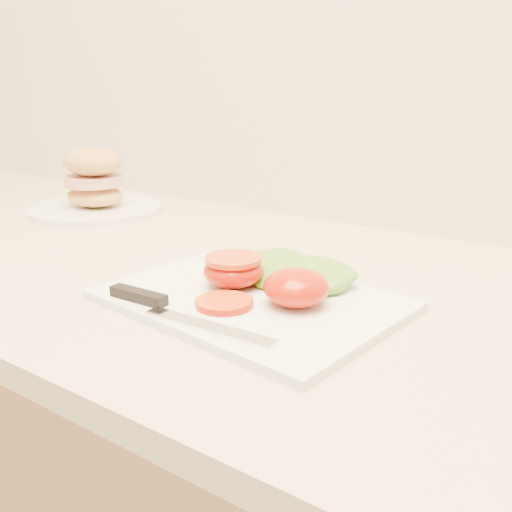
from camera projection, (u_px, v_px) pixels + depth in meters
The scene contains 8 objects.
cutting_board at pixel (251, 300), 0.65m from camera, with size 0.32×0.23×0.01m, color white.
tomato_half_dome at pixel (296, 287), 0.62m from camera, with size 0.07×0.07×0.04m, color #B31905.
tomato_half_cut at pixel (233, 270), 0.68m from camera, with size 0.07×0.07×0.04m.
tomato_slice_0 at pixel (224, 303), 0.62m from camera, with size 0.06×0.06×0.01m, color #D85515.
lettuce_leaf_0 at pixel (279, 269), 0.70m from camera, with size 0.13×0.09×0.02m, color #73A62C.
lettuce_leaf_1 at pixel (308, 275), 0.68m from camera, with size 0.12×0.09×0.03m, color #73A62C.
knife at pixel (164, 307), 0.61m from camera, with size 0.22×0.03×0.01m.
sandwich_plate at pixel (95, 189), 1.09m from camera, with size 0.25×0.25×0.12m.
Camera 1 is at (0.18, 1.10, 1.18)m, focal length 40.00 mm.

